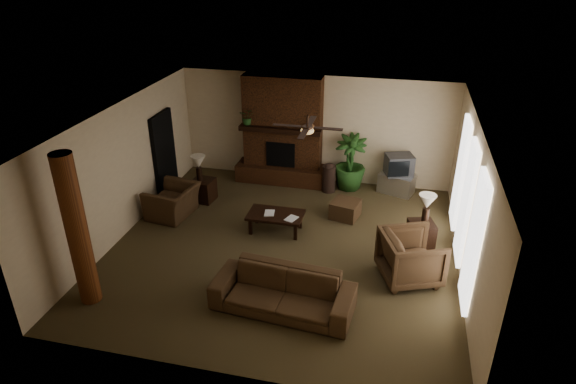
% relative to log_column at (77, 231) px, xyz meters
% --- Properties ---
extents(room_shell, '(7.00, 7.00, 7.00)m').
position_rel_log_column_xyz_m(room_shell, '(2.95, 2.40, 0.00)').
color(room_shell, '#4F4027').
rests_on(room_shell, ground).
extents(fireplace, '(2.40, 0.70, 2.80)m').
position_rel_log_column_xyz_m(fireplace, '(2.15, 5.62, -0.24)').
color(fireplace, '#572E17').
rests_on(fireplace, ground).
extents(windows, '(0.08, 3.65, 2.35)m').
position_rel_log_column_xyz_m(windows, '(6.40, 2.60, -0.05)').
color(windows, white).
rests_on(windows, ground).
extents(log_column, '(0.36, 0.36, 2.80)m').
position_rel_log_column_xyz_m(log_column, '(0.00, 0.00, 0.00)').
color(log_column, brown).
rests_on(log_column, ground).
extents(doorway, '(0.10, 1.00, 2.10)m').
position_rel_log_column_xyz_m(doorway, '(-0.49, 4.20, -0.35)').
color(doorway, black).
rests_on(doorway, ground).
extents(ceiling_fan, '(1.35, 1.35, 0.37)m').
position_rel_log_column_xyz_m(ceiling_fan, '(3.35, 2.70, 1.13)').
color(ceiling_fan, black).
rests_on(ceiling_fan, ceiling).
extents(sofa, '(2.47, 0.92, 0.94)m').
position_rel_log_column_xyz_m(sofa, '(3.39, 0.52, -0.93)').
color(sofa, '#49331F').
rests_on(sofa, ground).
extents(armchair_left, '(0.86, 1.19, 0.97)m').
position_rel_log_column_xyz_m(armchair_left, '(0.13, 3.17, -0.92)').
color(armchair_left, '#49331F').
rests_on(armchair_left, ground).
extents(armchair_right, '(1.27, 1.30, 1.05)m').
position_rel_log_column_xyz_m(armchair_right, '(5.50, 1.90, -0.87)').
color(armchair_right, '#49331F').
rests_on(armchair_right, ground).
extents(coffee_table, '(1.20, 0.70, 0.43)m').
position_rel_log_column_xyz_m(coffee_table, '(2.62, 3.01, -1.03)').
color(coffee_table, black).
rests_on(coffee_table, ground).
extents(ottoman, '(0.72, 0.72, 0.40)m').
position_rel_log_column_xyz_m(ottoman, '(4.03, 3.98, -1.20)').
color(ottoman, '#49331F').
rests_on(ottoman, ground).
extents(tv_stand, '(0.97, 0.75, 0.50)m').
position_rel_log_column_xyz_m(tv_stand, '(5.13, 5.55, -1.15)').
color(tv_stand, silver).
rests_on(tv_stand, ground).
extents(tv, '(0.77, 0.70, 0.52)m').
position_rel_log_column_xyz_m(tv, '(5.15, 5.54, -0.64)').
color(tv, '#3D3C3F').
rests_on(tv, tv_stand).
extents(floor_vase, '(0.34, 0.34, 0.77)m').
position_rel_log_column_xyz_m(floor_vase, '(3.45, 5.23, -0.97)').
color(floor_vase, '#32221C').
rests_on(floor_vase, ground).
extents(floor_plant, '(0.87, 1.47, 0.80)m').
position_rel_log_column_xyz_m(floor_plant, '(3.93, 5.55, -1.00)').
color(floor_plant, '#295421').
rests_on(floor_plant, ground).
extents(side_table_left, '(0.55, 0.55, 0.55)m').
position_rel_log_column_xyz_m(side_table_left, '(0.54, 4.04, -1.12)').
color(side_table_left, black).
rests_on(side_table_left, ground).
extents(lamp_left, '(0.40, 0.40, 0.65)m').
position_rel_log_column_xyz_m(lamp_left, '(0.49, 3.98, -0.40)').
color(lamp_left, black).
rests_on(lamp_left, side_table_left).
extents(side_table_right, '(0.62, 0.62, 0.55)m').
position_rel_log_column_xyz_m(side_table_right, '(5.71, 3.11, -1.12)').
color(side_table_right, black).
rests_on(side_table_right, ground).
extents(lamp_right, '(0.37, 0.37, 0.65)m').
position_rel_log_column_xyz_m(lamp_right, '(5.75, 3.11, -0.40)').
color(lamp_right, black).
rests_on(lamp_right, side_table_right).
extents(mantel_plant, '(0.40, 0.44, 0.33)m').
position_rel_log_column_xyz_m(mantel_plant, '(1.30, 5.42, 0.32)').
color(mantel_plant, '#295421').
rests_on(mantel_plant, fireplace).
extents(mantel_vase, '(0.28, 0.28, 0.22)m').
position_rel_log_column_xyz_m(mantel_vase, '(2.91, 5.36, 0.27)').
color(mantel_vase, brown).
rests_on(mantel_vase, fireplace).
extents(book_a, '(0.22, 0.06, 0.29)m').
position_rel_log_column_xyz_m(book_a, '(2.39, 2.97, -0.83)').
color(book_a, '#999999').
rests_on(book_a, coffee_table).
extents(book_b, '(0.21, 0.10, 0.29)m').
position_rel_log_column_xyz_m(book_b, '(2.91, 2.90, -0.82)').
color(book_b, '#999999').
rests_on(book_b, coffee_table).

